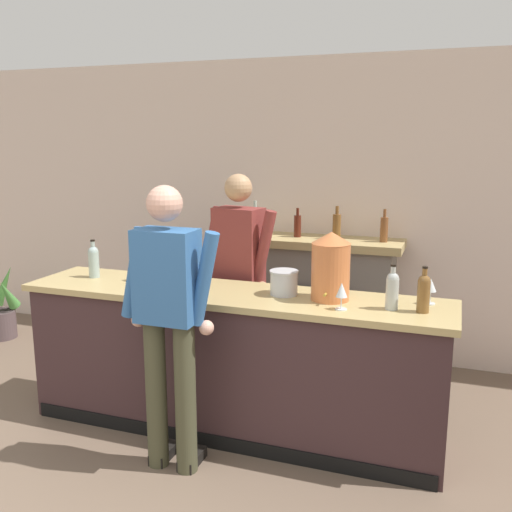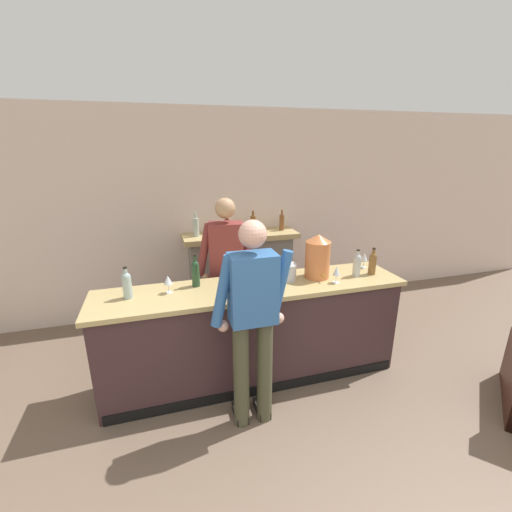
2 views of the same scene
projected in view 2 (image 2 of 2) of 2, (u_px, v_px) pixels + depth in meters
wall_back_panel at (205, 214)px, 4.66m from camera, size 12.00×0.07×2.75m
bar_counter at (254, 333)px, 3.38m from camera, size 2.95×0.64×1.01m
fireplace_stone at (241, 272)px, 4.77m from camera, size 1.53×0.52×1.46m
person_customer at (253, 318)px, 2.67m from camera, size 0.66×0.30×1.77m
person_bartender at (227, 271)px, 3.68m from camera, size 0.65×0.35×1.77m
copper_dispenser at (318, 256)px, 3.38m from camera, size 0.25×0.29×0.44m
ice_bucket_steel at (287, 272)px, 3.35m from camera, size 0.19×0.19×0.16m
wine_bottle_burgundy_dark at (357, 264)px, 3.43m from camera, size 0.08×0.08×0.28m
wine_bottle_port_short at (196, 272)px, 3.18m from camera, size 0.07×0.07×0.31m
wine_bottle_riesling_slim at (373, 262)px, 3.49m from camera, size 0.08×0.08×0.28m
wine_bottle_cabernet_heavy at (127, 284)px, 2.93m from camera, size 0.08×0.08×0.29m
wine_glass_by_dispenser at (168, 280)px, 3.04m from camera, size 0.08×0.08×0.17m
wine_glass_front_right at (364, 258)px, 3.68m from camera, size 0.07×0.07×0.16m
wine_glass_back_row at (337, 272)px, 3.27m from camera, size 0.07×0.07×0.17m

